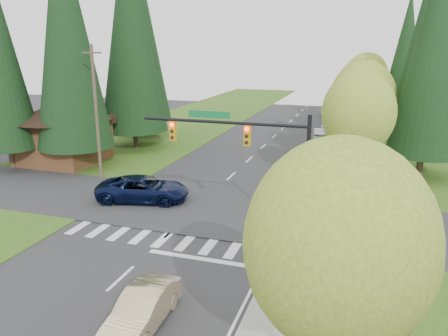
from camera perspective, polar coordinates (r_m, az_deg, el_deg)
The scene contains 32 objects.
ground at distance 21.06m, azimuth -11.91°, elevation -12.63°, with size 120.00×120.00×0.00m, color #28282B.
grass_east at distance 37.38m, azimuth 22.54°, elevation -0.83°, with size 14.00×110.00×0.06m, color #2E4F15.
grass_west at distance 43.58m, azimuth -13.80°, elevation 2.15°, with size 14.00×110.00×0.06m, color #2E4F15.
cross_street at distance 27.60m, azimuth -3.67°, elevation -5.31°, with size 120.00×8.00×0.10m, color #28282B.
sidewalk_east at distance 39.25m, azimuth 13.48°, elevation 0.76°, with size 1.80×80.00×0.13m, color gray.
curb_east at distance 39.32m, azimuth 12.25°, elevation 0.86°, with size 0.20×80.00×0.13m, color gray.
stone_wall_north at distance 46.89m, azimuth 16.44°, elevation 3.30°, with size 0.70×40.00×0.70m, color #4C4438.
traffic_signal at distance 21.63m, azimuth 3.47°, elevation 2.61°, with size 8.70×0.37×6.80m.
brown_building at distance 40.10m, azimuth -20.28°, elevation 5.03°, with size 8.40×8.40×5.40m.
utility_pole at distance 34.18m, azimuth -16.35°, elevation 7.09°, with size 1.60×0.24×10.00m.
decid_tree_0 at distance 30.21m, azimuth 17.16°, elevation 6.85°, with size 4.80×4.80×8.37m.
decid_tree_1 at distance 37.13m, azimuth 17.63°, elevation 8.64°, with size 5.20×5.20×8.80m.
decid_tree_2 at distance 44.09m, azimuth 17.55°, elevation 9.82°, with size 5.00×5.00×8.82m.
decid_tree_3 at distance 51.08m, azimuth 17.80°, elevation 10.20°, with size 5.00×5.00×8.55m.
decid_tree_4 at distance 58.03m, azimuth 18.04°, elevation 11.14°, with size 5.40×5.40×9.18m.
decid_tree_5 at distance 65.06m, azimuth 17.90°, elevation 11.09°, with size 4.80×4.80×8.30m.
decid_tree_6 at distance 72.02m, azimuth 18.08°, elevation 11.71°, with size 5.20×5.20×8.86m.
decid_tree_south at distance 10.92m, azimuth 14.73°, elevation -9.73°, with size 4.60×4.60×7.92m.
conifer_w_a at distance 37.53m, azimuth -19.87°, elevation 16.19°, with size 6.12×6.12×19.80m.
conifer_w_b at distance 42.52m, azimuth -19.70°, elevation 14.68°, with size 5.44×5.44×17.80m.
conifer_w_c at distance 43.68m, azimuth -12.20°, elevation 17.19°, with size 6.46×6.46×20.80m.
conifer_w_e at distance 49.88m, azimuth -10.64°, elevation 15.88°, with size 5.78×5.78×18.80m.
conifer_e_a at distance 36.17m, azimuth 25.81°, elevation 14.04°, with size 5.44×5.44×17.80m.
conifer_e_b at distance 50.20m, azimuth 25.14°, elevation 15.30°, with size 6.12×6.12×19.80m.
conifer_e_c at distance 64.06m, azimuth 22.68°, elevation 13.97°, with size 5.10×5.10×16.80m.
sedan_champagne at distance 16.83m, azimuth -10.62°, elevation -17.66°, with size 1.45×4.16×1.37m, color #D2BC8C.
suv_navy at distance 29.08m, azimuth -10.52°, elevation -2.72°, with size 2.74×5.94×1.65m, color black.
parked_car_a at distance 32.38m, azimuth 10.04°, elevation -1.03°, with size 1.66×4.11×1.40m, color #BBBBC0.
parked_car_b at distance 43.02m, azimuth 12.27°, elevation 2.95°, with size 1.87×4.60×1.34m, color gray.
parked_car_c at distance 45.99m, azimuth 12.70°, elevation 3.90°, with size 1.69×4.85×1.60m, color #B4B4B9.
parked_car_d at distance 54.31m, azimuth 13.61°, elevation 5.57°, with size 1.81×4.51×1.54m, color silver.
parked_car_e at distance 66.24m, azimuth 13.29°, elevation 7.22°, with size 1.79×4.39×1.28m, color #BDBCC2.
Camera 1 is at (9.65, -15.91, 9.85)m, focal length 35.00 mm.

